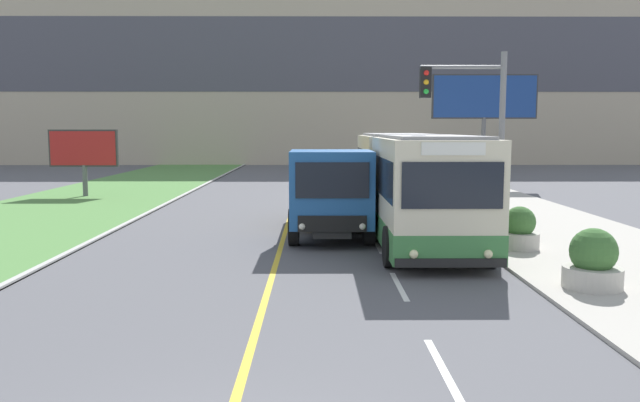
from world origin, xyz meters
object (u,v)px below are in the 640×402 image
at_px(planter_round_near, 593,262).
at_px(city_bus, 410,184).
at_px(planter_round_second, 519,230).
at_px(billboard_large, 484,100).
at_px(planter_round_third, 483,211).
at_px(billboard_small, 84,150).
at_px(dump_truck, 330,195).
at_px(traffic_light_mast, 476,125).
at_px(car_distant, 370,179).

bearing_deg(planter_round_near, city_bus, 110.75).
xyz_separation_m(planter_round_near, planter_round_second, (-0.14, 4.19, -0.03)).
distance_m(city_bus, planter_round_second, 3.97).
xyz_separation_m(billboard_large, planter_round_third, (-3.85, -14.64, -4.34)).
xyz_separation_m(billboard_small, planter_round_second, (16.85, -13.94, -1.69)).
height_order(dump_truck, billboard_large, billboard_large).
distance_m(billboard_large, billboard_small, 21.57).
bearing_deg(traffic_light_mast, dump_truck, 152.34).
bearing_deg(car_distant, planter_round_third, -77.20).
relative_size(dump_truck, billboard_small, 2.04).
xyz_separation_m(dump_truck, billboard_large, (9.07, 16.79, 3.58)).
bearing_deg(dump_truck, car_distant, 80.23).
distance_m(city_bus, billboard_large, 17.56).
xyz_separation_m(dump_truck, planter_round_third, (5.22, 2.15, -0.76)).
bearing_deg(car_distant, planter_round_near, -82.37).
bearing_deg(city_bus, planter_round_second, -48.52).
bearing_deg(billboard_large, traffic_light_mast, -105.60).
relative_size(car_distant, billboard_large, 0.68).
xyz_separation_m(dump_truck, planter_round_second, (5.07, -2.04, -0.75)).
bearing_deg(billboard_large, planter_round_second, -101.99).
height_order(city_bus, billboard_large, billboard_large).
distance_m(billboard_small, planter_round_third, 19.67).
bearing_deg(billboard_small, planter_round_second, -39.60).
bearing_deg(city_bus, traffic_light_mast, -65.54).
height_order(billboard_large, planter_round_second, billboard_large).
height_order(billboard_small, planter_round_near, billboard_small).
xyz_separation_m(traffic_light_mast, planter_round_third, (1.40, 4.15, -2.84)).
distance_m(city_bus, planter_round_near, 7.62).
bearing_deg(billboard_small, dump_truck, -45.30).
bearing_deg(traffic_light_mast, car_distant, 94.78).
xyz_separation_m(car_distant, traffic_light_mast, (1.36, -16.29, 2.72)).
height_order(city_bus, planter_round_third, city_bus).
height_order(city_bus, dump_truck, city_bus).
bearing_deg(planter_round_second, traffic_light_mast, 178.42).
height_order(billboard_small, planter_round_second, billboard_small).
bearing_deg(planter_round_third, planter_round_near, -90.08).
xyz_separation_m(city_bus, car_distant, (-0.07, 13.45, -0.91)).
xyz_separation_m(city_bus, planter_round_second, (2.54, -2.87, -1.01)).
bearing_deg(planter_round_second, planter_round_third, 87.98).
relative_size(billboard_large, planter_round_third, 5.60).
bearing_deg(car_distant, city_bus, -89.70).
xyz_separation_m(traffic_light_mast, planter_round_second, (1.25, -0.03, -2.83)).
relative_size(dump_truck, planter_round_third, 5.98).
xyz_separation_m(car_distant, billboard_large, (6.61, 2.50, 4.22)).
xyz_separation_m(dump_truck, car_distant, (2.46, 14.29, -0.64)).
bearing_deg(traffic_light_mast, planter_round_second, -1.58).
xyz_separation_m(traffic_light_mast, planter_round_near, (1.39, -4.22, -2.80)).
xyz_separation_m(billboard_large, planter_round_near, (-3.86, -23.02, -4.30)).
bearing_deg(planter_round_near, planter_round_third, 89.92).
relative_size(planter_round_near, planter_round_third, 1.08).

